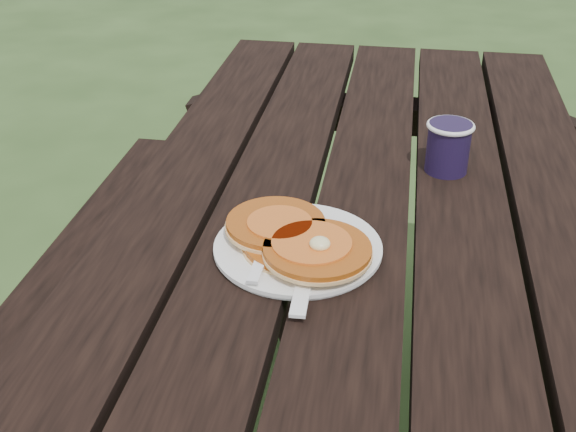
% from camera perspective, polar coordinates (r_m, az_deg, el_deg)
% --- Properties ---
extents(picnic_table, '(1.36, 1.80, 0.75)m').
position_cam_1_polar(picnic_table, '(1.28, 4.66, -16.27)').
color(picnic_table, black).
rests_on(picnic_table, ground).
extents(plate, '(0.28, 0.28, 0.01)m').
position_cam_1_polar(plate, '(1.00, 0.79, -2.58)').
color(plate, white).
rests_on(plate, picnic_table).
extents(pancake_stack, '(0.21, 0.20, 0.04)m').
position_cam_1_polar(pancake_stack, '(0.98, 0.72, -1.87)').
color(pancake_stack, '#B45414').
rests_on(pancake_stack, plate).
extents(knife, '(0.02, 0.18, 0.00)m').
position_cam_1_polar(knife, '(0.93, 1.42, -4.56)').
color(knife, white).
rests_on(knife, plate).
extents(fork, '(0.04, 0.16, 0.01)m').
position_cam_1_polar(fork, '(0.95, -2.11, -3.39)').
color(fork, white).
rests_on(fork, plate).
extents(coffee_cup, '(0.08, 0.08, 0.09)m').
position_cam_1_polar(coffee_cup, '(1.22, 12.57, 5.59)').
color(coffee_cup, black).
rests_on(coffee_cup, picnic_table).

